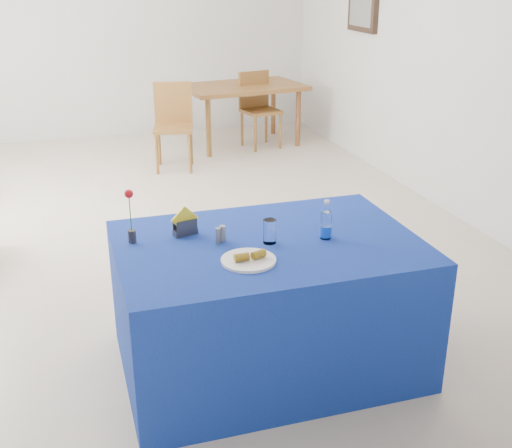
{
  "coord_description": "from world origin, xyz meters",
  "views": [
    {
      "loc": [
        -0.85,
        -5.16,
        2.11
      ],
      "look_at": [
        0.02,
        -2.32,
        0.92
      ],
      "focal_mm": 45.0,
      "sensor_mm": 36.0,
      "label": 1
    }
  ],
  "objects_px": {
    "water_bottle": "(326,226)",
    "blue_table": "(268,304)",
    "oak_table": "(243,91)",
    "chair_bg_left": "(173,120)",
    "plate": "(248,260)",
    "chair_bg_right": "(258,104)"
  },
  "relations": [
    {
      "from": "water_bottle",
      "to": "blue_table",
      "type": "bearing_deg",
      "value": 170.62
    },
    {
      "from": "oak_table",
      "to": "chair_bg_left",
      "type": "relative_size",
      "value": 1.66
    },
    {
      "from": "water_bottle",
      "to": "oak_table",
      "type": "distance_m",
      "value": 4.86
    },
    {
      "from": "oak_table",
      "to": "chair_bg_left",
      "type": "distance_m",
      "value": 1.25
    },
    {
      "from": "water_bottle",
      "to": "oak_table",
      "type": "xyz_separation_m",
      "value": [
        0.91,
        4.77,
        -0.15
      ]
    },
    {
      "from": "water_bottle",
      "to": "chair_bg_left",
      "type": "relative_size",
      "value": 0.23
    },
    {
      "from": "blue_table",
      "to": "oak_table",
      "type": "bearing_deg",
      "value": 75.53
    },
    {
      "from": "plate",
      "to": "water_bottle",
      "type": "distance_m",
      "value": 0.51
    },
    {
      "from": "plate",
      "to": "chair_bg_left",
      "type": "height_order",
      "value": "chair_bg_left"
    },
    {
      "from": "water_bottle",
      "to": "oak_table",
      "type": "bearing_deg",
      "value": 79.19
    },
    {
      "from": "oak_table",
      "to": "chair_bg_right",
      "type": "height_order",
      "value": "chair_bg_right"
    },
    {
      "from": "chair_bg_right",
      "to": "water_bottle",
      "type": "bearing_deg",
      "value": -114.39
    },
    {
      "from": "blue_table",
      "to": "water_bottle",
      "type": "distance_m",
      "value": 0.55
    },
    {
      "from": "oak_table",
      "to": "water_bottle",
      "type": "bearing_deg",
      "value": -100.81
    },
    {
      "from": "plate",
      "to": "chair_bg_right",
      "type": "relative_size",
      "value": 0.3
    },
    {
      "from": "blue_table",
      "to": "water_bottle",
      "type": "bearing_deg",
      "value": -9.38
    },
    {
      "from": "blue_table",
      "to": "chair_bg_left",
      "type": "relative_size",
      "value": 1.7
    },
    {
      "from": "plate",
      "to": "chair_bg_left",
      "type": "xyz_separation_m",
      "value": [
        0.38,
        4.22,
        -0.22
      ]
    },
    {
      "from": "oak_table",
      "to": "chair_bg_left",
      "type": "height_order",
      "value": "chair_bg_left"
    },
    {
      "from": "plate",
      "to": "blue_table",
      "type": "distance_m",
      "value": 0.48
    },
    {
      "from": "blue_table",
      "to": "water_bottle",
      "type": "xyz_separation_m",
      "value": [
        0.31,
        -0.05,
        0.45
      ]
    },
    {
      "from": "blue_table",
      "to": "chair_bg_right",
      "type": "xyz_separation_m",
      "value": [
        1.38,
        4.62,
        0.15
      ]
    }
  ]
}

